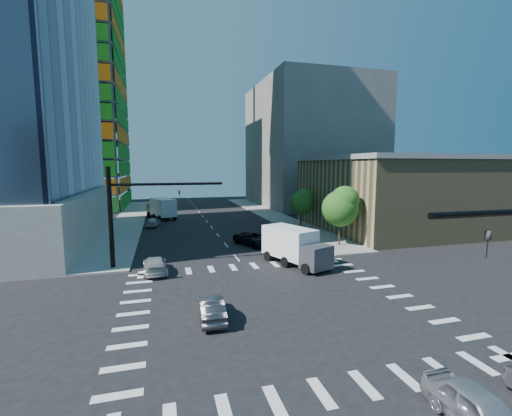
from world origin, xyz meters
name	(u,v)px	position (x,y,z in m)	size (l,w,h in m)	color
ground	(275,305)	(0.00, 0.00, 0.00)	(160.00, 160.00, 0.00)	black
road_markings	(275,305)	(0.00, 0.00, 0.01)	(20.00, 20.00, 0.01)	silver
sidewalk_ne	(270,215)	(12.50, 40.00, 0.07)	(5.00, 60.00, 0.15)	gray
sidewalk_nw	(130,220)	(-12.50, 40.00, 0.07)	(5.00, 60.00, 0.15)	gray
construction_building	(58,92)	(-27.41, 61.93, 24.61)	(25.16, 34.50, 70.60)	gray
commercial_building	(390,193)	(25.00, 22.00, 5.31)	(20.50, 22.50, 10.60)	#8C7A51
bg_building_ne	(310,145)	(27.00, 55.00, 14.00)	(24.00, 30.00, 28.00)	slate
signal_mast_nw	(128,208)	(-10.00, 11.50, 5.49)	(10.20, 0.40, 9.00)	black
tree_south	(342,206)	(12.63, 13.90, 4.69)	(4.16, 4.16, 6.82)	#382316
tree_north	(302,201)	(12.93, 25.90, 3.99)	(3.54, 3.52, 5.78)	#382316
car_nb_near	(481,411)	(3.43, -12.28, 0.73)	(1.73, 4.30, 1.46)	#A7A9AF
car_nb_far	(255,239)	(3.18, 16.94, 0.79)	(2.62, 5.68, 1.58)	black
car_sb_near	(155,265)	(-7.83, 9.36, 0.69)	(1.93, 4.74, 1.37)	silver
car_sb_mid	(153,222)	(-8.50, 32.94, 0.72)	(1.69, 4.21, 1.44)	#A7AAAF
car_sb_cross	(211,308)	(-4.37, -1.03, 0.68)	(1.43, 4.11, 1.35)	#434347
box_truck_near	(297,249)	(4.85, 8.08, 1.51)	(4.89, 7.06, 3.41)	black
box_truck_far	(161,210)	(-7.37, 41.03, 1.58)	(5.23, 7.41, 3.58)	black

